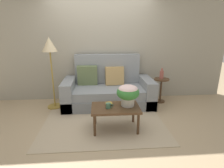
# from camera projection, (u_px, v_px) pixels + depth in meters

# --- Properties ---
(ground_plane) EXTENTS (14.00, 14.00, 0.00)m
(ground_plane) POSITION_uv_depth(u_px,v_px,m) (104.00, 121.00, 3.47)
(ground_plane) COLOR tan
(wall_back) EXTENTS (6.40, 0.12, 2.77)m
(wall_back) POSITION_uv_depth(u_px,v_px,m) (101.00, 44.00, 4.37)
(wall_back) COLOR gray
(wall_back) RESTS_ON ground
(area_rug) EXTENTS (2.26, 1.89, 0.01)m
(area_rug) POSITION_uv_depth(u_px,v_px,m) (104.00, 120.00, 3.50)
(area_rug) COLOR tan
(area_rug) RESTS_ON ground
(couch) EXTENTS (2.05, 0.94, 1.16)m
(couch) POSITION_uv_depth(u_px,v_px,m) (108.00, 90.00, 4.21)
(couch) COLOR slate
(couch) RESTS_ON ground
(coffee_table) EXTENTS (0.83, 0.53, 0.43)m
(coffee_table) POSITION_uv_depth(u_px,v_px,m) (115.00, 109.00, 3.08)
(coffee_table) COLOR #442D1B
(coffee_table) RESTS_ON ground
(side_table) EXTENTS (0.36, 0.36, 0.59)m
(side_table) POSITION_uv_depth(u_px,v_px,m) (161.00, 86.00, 4.31)
(side_table) COLOR #4C331E
(side_table) RESTS_ON ground
(floor_lamp) EXTENTS (0.34, 0.34, 1.58)m
(floor_lamp) POSITION_uv_depth(u_px,v_px,m) (50.00, 52.00, 3.76)
(floor_lamp) COLOR olive
(floor_lamp) RESTS_ON ground
(potted_plant) EXTENTS (0.39, 0.39, 0.37)m
(potted_plant) POSITION_uv_depth(u_px,v_px,m) (128.00, 93.00, 3.06)
(potted_plant) COLOR #B7B2A8
(potted_plant) RESTS_ON coffee_table
(coffee_mug) EXTENTS (0.13, 0.08, 0.09)m
(coffee_mug) POSITION_uv_depth(u_px,v_px,m) (108.00, 106.00, 3.00)
(coffee_mug) COLOR #3D664C
(coffee_mug) RESTS_ON coffee_table
(snack_bowl) EXTENTS (0.13, 0.13, 0.07)m
(snack_bowl) POSITION_uv_depth(u_px,v_px,m) (109.00, 103.00, 3.11)
(snack_bowl) COLOR gold
(snack_bowl) RESTS_ON coffee_table
(table_vase) EXTENTS (0.10, 0.10, 0.25)m
(table_vase) POSITION_uv_depth(u_px,v_px,m) (162.00, 74.00, 4.24)
(table_vase) COLOR #934C42
(table_vase) RESTS_ON side_table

